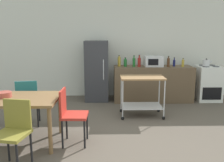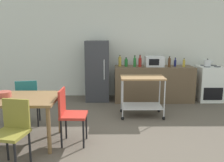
{
  "view_description": "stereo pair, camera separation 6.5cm",
  "coord_description": "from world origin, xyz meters",
  "px_view_note": "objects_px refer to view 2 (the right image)",
  "views": [
    {
      "loc": [
        -0.28,
        -3.58,
        1.75
      ],
      "look_at": [
        -0.18,
        1.2,
        0.8
      ],
      "focal_mm": 39.2,
      "sensor_mm": 36.0,
      "label": 1
    },
    {
      "loc": [
        -0.21,
        -3.58,
        1.75
      ],
      "look_at": [
        -0.18,
        1.2,
        0.8
      ],
      "focal_mm": 39.2,
      "sensor_mm": 36.0,
      "label": 2
    }
  ],
  "objects_px": {
    "bottle_sparkling_water": "(169,62)",
    "chair_teal": "(28,99)",
    "bottle_sesame_oil": "(126,63)",
    "stove_oven": "(209,83)",
    "bottle_soda": "(175,63)",
    "bottle_vinegar": "(184,63)",
    "microwave": "(154,61)",
    "chair_red": "(70,112)",
    "bottle_olive_oil": "(140,62)",
    "bottle_wine": "(135,62)",
    "dining_table": "(10,102)",
    "kitchen_cart": "(142,90)",
    "bottle_soy_sauce": "(120,62)",
    "chair_olive": "(12,129)",
    "refrigerator": "(98,71)",
    "kettle": "(207,63)",
    "fruit_bowl": "(4,94)"
  },
  "relations": [
    {
      "from": "chair_teal",
      "to": "bottle_sesame_oil",
      "type": "xyz_separation_m",
      "value": [
        1.95,
        1.74,
        0.48
      ]
    },
    {
      "from": "bottle_sparkling_water",
      "to": "chair_teal",
      "type": "bearing_deg",
      "value": -151.49
    },
    {
      "from": "dining_table",
      "to": "chair_teal",
      "type": "distance_m",
      "value": 0.74
    },
    {
      "from": "stove_oven",
      "to": "bottle_sesame_oil",
      "type": "distance_m",
      "value": 2.23
    },
    {
      "from": "stove_oven",
      "to": "bottle_sesame_oil",
      "type": "bearing_deg",
      "value": -179.74
    },
    {
      "from": "stove_oven",
      "to": "refrigerator",
      "type": "height_order",
      "value": "refrigerator"
    },
    {
      "from": "chair_red",
      "to": "bottle_wine",
      "type": "xyz_separation_m",
      "value": [
        1.26,
        2.47,
        0.5
      ]
    },
    {
      "from": "dining_table",
      "to": "stove_oven",
      "type": "bearing_deg",
      "value": 30.86
    },
    {
      "from": "bottle_soda",
      "to": "bottle_vinegar",
      "type": "height_order",
      "value": "bottle_soda"
    },
    {
      "from": "microwave",
      "to": "bottle_soda",
      "type": "distance_m",
      "value": 0.53
    },
    {
      "from": "bottle_sesame_oil",
      "to": "bottle_olive_oil",
      "type": "relative_size",
      "value": 0.78
    },
    {
      "from": "chair_olive",
      "to": "bottle_sesame_oil",
      "type": "bearing_deg",
      "value": 73.65
    },
    {
      "from": "bottle_sparkling_water",
      "to": "bottle_vinegar",
      "type": "xyz_separation_m",
      "value": [
        0.37,
        0.0,
        -0.02
      ]
    },
    {
      "from": "chair_red",
      "to": "bottle_olive_oil",
      "type": "xyz_separation_m",
      "value": [
        1.39,
        2.45,
        0.5
      ]
    },
    {
      "from": "chair_olive",
      "to": "bottle_sparkling_water",
      "type": "xyz_separation_m",
      "value": [
        2.76,
        3.09,
        0.5
      ]
    },
    {
      "from": "bottle_wine",
      "to": "bottle_olive_oil",
      "type": "distance_m",
      "value": 0.13
    },
    {
      "from": "refrigerator",
      "to": "kettle",
      "type": "relative_size",
      "value": 6.47
    },
    {
      "from": "dining_table",
      "to": "kitchen_cart",
      "type": "height_order",
      "value": "kitchen_cart"
    },
    {
      "from": "kitchen_cart",
      "to": "kettle",
      "type": "bearing_deg",
      "value": 32.29
    },
    {
      "from": "bottle_olive_oil",
      "to": "microwave",
      "type": "distance_m",
      "value": 0.39
    },
    {
      "from": "fruit_bowl",
      "to": "kettle",
      "type": "xyz_separation_m",
      "value": [
        4.13,
        2.35,
        0.21
      ]
    },
    {
      "from": "chair_teal",
      "to": "dining_table",
      "type": "bearing_deg",
      "value": 76.7
    },
    {
      "from": "bottle_sesame_oil",
      "to": "bottle_olive_oil",
      "type": "distance_m",
      "value": 0.35
    },
    {
      "from": "fruit_bowl",
      "to": "microwave",
      "type": "bearing_deg",
      "value": 41.05
    },
    {
      "from": "dining_table",
      "to": "bottle_sesame_oil",
      "type": "bearing_deg",
      "value": 51.22
    },
    {
      "from": "bottle_olive_oil",
      "to": "kettle",
      "type": "relative_size",
      "value": 1.25
    },
    {
      "from": "refrigerator",
      "to": "microwave",
      "type": "height_order",
      "value": "refrigerator"
    },
    {
      "from": "bottle_soda",
      "to": "bottle_vinegar",
      "type": "xyz_separation_m",
      "value": [
        0.2,
        -0.1,
        0.0
      ]
    },
    {
      "from": "bottle_wine",
      "to": "dining_table",
      "type": "bearing_deg",
      "value": -132.18
    },
    {
      "from": "chair_olive",
      "to": "bottle_olive_oil",
      "type": "xyz_separation_m",
      "value": [
        2.03,
        3.13,
        0.5
      ]
    },
    {
      "from": "dining_table",
      "to": "microwave",
      "type": "distance_m",
      "value": 3.69
    },
    {
      "from": "dining_table",
      "to": "chair_red",
      "type": "relative_size",
      "value": 1.69
    },
    {
      "from": "bottle_sparkling_water",
      "to": "bottle_sesame_oil",
      "type": "bearing_deg",
      "value": 174.97
    },
    {
      "from": "bottle_sparkling_water",
      "to": "fruit_bowl",
      "type": "bearing_deg",
      "value": -143.54
    },
    {
      "from": "microwave",
      "to": "bottle_vinegar",
      "type": "height_order",
      "value": "microwave"
    },
    {
      "from": "kitchen_cart",
      "to": "bottle_olive_oil",
      "type": "height_order",
      "value": "bottle_olive_oil"
    },
    {
      "from": "bottle_wine",
      "to": "chair_teal",
      "type": "bearing_deg",
      "value": -141.91
    },
    {
      "from": "bottle_olive_oil",
      "to": "bottle_vinegar",
      "type": "distance_m",
      "value": 1.11
    },
    {
      "from": "bottle_sesame_oil",
      "to": "bottle_sparkling_water",
      "type": "height_order",
      "value": "bottle_sparkling_water"
    },
    {
      "from": "bottle_sesame_oil",
      "to": "kettle",
      "type": "xyz_separation_m",
      "value": [
        2.04,
        -0.09,
        0.0
      ]
    },
    {
      "from": "bottle_soy_sauce",
      "to": "microwave",
      "type": "relative_size",
      "value": 0.61
    },
    {
      "from": "dining_table",
      "to": "microwave",
      "type": "height_order",
      "value": "microwave"
    },
    {
      "from": "chair_olive",
      "to": "stove_oven",
      "type": "bearing_deg",
      "value": 51.2
    },
    {
      "from": "bottle_soda",
      "to": "refrigerator",
      "type": "bearing_deg",
      "value": 177.63
    },
    {
      "from": "chair_olive",
      "to": "refrigerator",
      "type": "xyz_separation_m",
      "value": [
        0.94,
        3.28,
        0.26
      ]
    },
    {
      "from": "chair_teal",
      "to": "bottle_sparkling_water",
      "type": "distance_m",
      "value": 3.49
    },
    {
      "from": "kitchen_cart",
      "to": "bottle_sesame_oil",
      "type": "bearing_deg",
      "value": 102.29
    },
    {
      "from": "bottle_olive_oil",
      "to": "kettle",
      "type": "xyz_separation_m",
      "value": [
        1.7,
        -0.03,
        -0.02
      ]
    },
    {
      "from": "microwave",
      "to": "kitchen_cart",
      "type": "bearing_deg",
      "value": -110.53
    },
    {
      "from": "bottle_olive_oil",
      "to": "fruit_bowl",
      "type": "height_order",
      "value": "bottle_olive_oil"
    }
  ]
}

